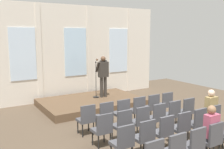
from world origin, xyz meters
TOP-DOWN VIEW (x-y plane):
  - ground_plane at (0.00, 0.00)m, footprint 14.81×14.81m
  - rear_partition at (0.03, 5.69)m, footprint 8.81×0.14m
  - stage_platform at (0.00, 4.05)m, footprint 4.11×2.69m
  - speaker at (0.61, 4.15)m, footprint 0.50×0.69m
  - mic_stand at (0.31, 4.25)m, footprint 0.28×0.28m
  - chair_r0_c0 at (-1.56, 1.31)m, footprint 0.46×0.44m
  - chair_r0_c1 at (-0.94, 1.31)m, footprint 0.46×0.44m
  - chair_r0_c2 at (-0.31, 1.31)m, footprint 0.46×0.44m
  - chair_r0_c3 at (0.31, 1.31)m, footprint 0.46×0.44m
  - chair_r0_c4 at (0.94, 1.31)m, footprint 0.46×0.44m
  - chair_r0_c5 at (1.56, 1.31)m, footprint 0.46×0.44m
  - chair_r1_c0 at (-1.56, 0.34)m, footprint 0.46×0.44m
  - chair_r1_c1 at (-0.94, 0.34)m, footprint 0.46×0.44m
  - chair_r1_c2 at (-0.31, 0.34)m, footprint 0.46×0.44m
  - chair_r1_c3 at (0.31, 0.34)m, footprint 0.46×0.44m
  - chair_r1_c4 at (0.94, 0.34)m, footprint 0.46×0.44m
  - chair_r1_c5 at (1.56, 0.34)m, footprint 0.46×0.44m
  - chair_r2_c0 at (-1.56, -0.63)m, footprint 0.46×0.44m
  - chair_r2_c1 at (-0.94, -0.63)m, footprint 0.46×0.44m
  - chair_r2_c2 at (-0.31, -0.63)m, footprint 0.46×0.44m
  - chair_r2_c3 at (0.31, -0.63)m, footprint 0.46×0.44m
  - chair_r2_c4 at (0.94, -0.63)m, footprint 0.46×0.44m
  - chair_r2_c5 at (1.56, -0.63)m, footprint 0.46×0.44m
  - audience_r2_c5 at (1.56, -0.55)m, footprint 0.36×0.39m
  - chair_r3_c2 at (-0.31, -1.60)m, footprint 0.46×0.44m
  - chair_r3_c3 at (0.31, -1.60)m, footprint 0.46×0.44m
  - audience_r3_c3 at (0.31, -1.52)m, footprint 0.36×0.39m

SIDE VIEW (x-z plane):
  - ground_plane at x=0.00m, z-range 0.00..0.00m
  - stage_platform at x=0.00m, z-range 0.00..0.28m
  - chair_r0_c0 at x=-1.56m, z-range 0.06..1.00m
  - chair_r0_c1 at x=-0.94m, z-range 0.06..1.00m
  - chair_r0_c2 at x=-0.31m, z-range 0.06..1.00m
  - chair_r0_c3 at x=0.31m, z-range 0.06..1.00m
  - chair_r0_c4 at x=0.94m, z-range 0.06..1.00m
  - chair_r0_c5 at x=1.56m, z-range 0.06..1.00m
  - chair_r1_c0 at x=-1.56m, z-range 0.06..1.00m
  - chair_r1_c1 at x=-0.94m, z-range 0.06..1.00m
  - chair_r1_c2 at x=-0.31m, z-range 0.06..1.00m
  - chair_r1_c3 at x=0.31m, z-range 0.06..1.00m
  - chair_r1_c4 at x=0.94m, z-range 0.06..1.00m
  - chair_r1_c5 at x=1.56m, z-range 0.06..1.00m
  - chair_r2_c0 at x=-1.56m, z-range 0.06..1.00m
  - chair_r2_c1 at x=-0.94m, z-range 0.06..1.00m
  - chair_r2_c2 at x=-0.31m, z-range 0.06..1.00m
  - chair_r2_c3 at x=0.31m, z-range 0.06..1.00m
  - chair_r2_c4 at x=0.94m, z-range 0.06..1.00m
  - chair_r2_c5 at x=1.56m, z-range 0.06..1.00m
  - chair_r3_c2 at x=-0.31m, z-range 0.06..1.00m
  - chair_r3_c3 at x=0.31m, z-range 0.06..1.00m
  - mic_stand at x=0.31m, z-range -0.16..1.40m
  - audience_r3_c3 at x=0.31m, z-range 0.07..1.40m
  - audience_r2_c5 at x=1.56m, z-range 0.07..1.46m
  - speaker at x=0.61m, z-range 0.43..2.21m
  - rear_partition at x=0.03m, z-range 0.00..4.29m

